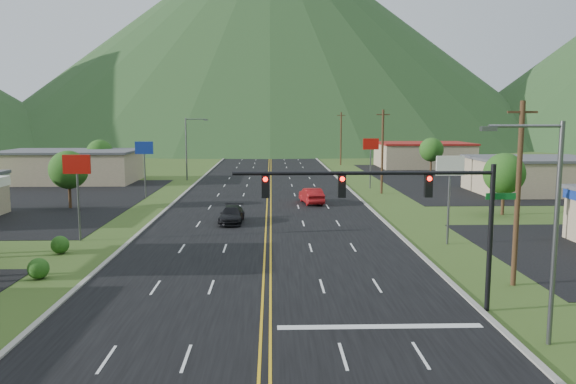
{
  "coord_description": "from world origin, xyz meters",
  "views": [
    {
      "loc": [
        0.27,
        -11.41,
        9.16
      ],
      "look_at": [
        1.3,
        23.21,
        4.5
      ],
      "focal_mm": 35.0,
      "sensor_mm": 36.0,
      "label": 1
    }
  ],
  "objects_px": {
    "traffic_signal": "(406,200)",
    "streetlight_west": "(188,144)",
    "car_dark_mid": "(232,215)",
    "car_red_far": "(311,196)",
    "streetlight_east": "(549,219)"
  },
  "relations": [
    {
      "from": "traffic_signal",
      "to": "streetlight_west",
      "type": "height_order",
      "value": "streetlight_west"
    },
    {
      "from": "car_dark_mid",
      "to": "streetlight_west",
      "type": "bearing_deg",
      "value": 106.44
    },
    {
      "from": "car_dark_mid",
      "to": "car_red_far",
      "type": "height_order",
      "value": "car_red_far"
    },
    {
      "from": "streetlight_west",
      "to": "car_dark_mid",
      "type": "height_order",
      "value": "streetlight_west"
    },
    {
      "from": "streetlight_west",
      "to": "car_dark_mid",
      "type": "bearing_deg",
      "value": -75.76
    },
    {
      "from": "traffic_signal",
      "to": "car_red_far",
      "type": "xyz_separation_m",
      "value": [
        -1.98,
        33.28,
        -4.5
      ]
    },
    {
      "from": "streetlight_west",
      "to": "car_red_far",
      "type": "xyz_separation_m",
      "value": [
        16.19,
        -22.73,
        -4.35
      ]
    },
    {
      "from": "traffic_signal",
      "to": "car_red_far",
      "type": "distance_m",
      "value": 33.64
    },
    {
      "from": "traffic_signal",
      "to": "streetlight_east",
      "type": "relative_size",
      "value": 1.46
    },
    {
      "from": "streetlight_west",
      "to": "car_dark_mid",
      "type": "relative_size",
      "value": 1.87
    },
    {
      "from": "streetlight_west",
      "to": "car_red_far",
      "type": "height_order",
      "value": "streetlight_west"
    },
    {
      "from": "car_dark_mid",
      "to": "streetlight_east",
      "type": "bearing_deg",
      "value": -59.35
    },
    {
      "from": "streetlight_west",
      "to": "car_red_far",
      "type": "bearing_deg",
      "value": -54.54
    },
    {
      "from": "traffic_signal",
      "to": "car_dark_mid",
      "type": "distance_m",
      "value": 24.91
    },
    {
      "from": "traffic_signal",
      "to": "car_dark_mid",
      "type": "xyz_separation_m",
      "value": [
        -9.66,
        22.49,
        -4.63
      ]
    }
  ]
}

